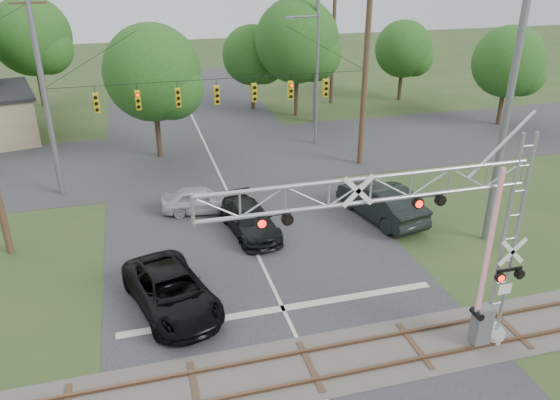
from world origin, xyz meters
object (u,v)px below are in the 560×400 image
object	(u,v)px
car_dark	(250,220)
traffic_signal_span	(231,88)
streetlight	(315,74)
sedan_silver	(201,200)
pickup_black	(172,291)
crossing_gantry	(426,234)

from	to	relation	value
car_dark	traffic_signal_span	bearing A→B (deg)	77.51
traffic_signal_span	streetlight	xyz separation A→B (m)	(6.91, 4.81, -0.47)
traffic_signal_span	sedan_silver	world-z (taller)	traffic_signal_span
traffic_signal_span	pickup_black	world-z (taller)	traffic_signal_span
pickup_black	car_dark	distance (m)	7.06
traffic_signal_span	car_dark	world-z (taller)	traffic_signal_span
car_dark	streetlight	size ratio (longest dim) A/B	0.54
crossing_gantry	traffic_signal_span	xyz separation A→B (m)	(-2.76, 18.37, 0.77)
crossing_gantry	sedan_silver	bearing A→B (deg)	111.95
crossing_gantry	streetlight	bearing A→B (deg)	79.85
car_dark	sedan_silver	distance (m)	3.73
crossing_gantry	sedan_silver	xyz separation A→B (m)	(-5.53, 13.74, -4.18)
car_dark	streetlight	xyz separation A→B (m)	(7.62, 12.56, 4.47)
pickup_black	traffic_signal_span	bearing A→B (deg)	53.84
traffic_signal_span	sedan_silver	distance (m)	7.32
traffic_signal_span	car_dark	distance (m)	9.21
crossing_gantry	streetlight	distance (m)	23.55
pickup_black	sedan_silver	size ratio (longest dim) A/B	1.38
crossing_gantry	sedan_silver	world-z (taller)	crossing_gantry
car_dark	sedan_silver	bearing A→B (deg)	116.30
pickup_black	streetlight	world-z (taller)	streetlight
traffic_signal_span	streetlight	world-z (taller)	traffic_signal_span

